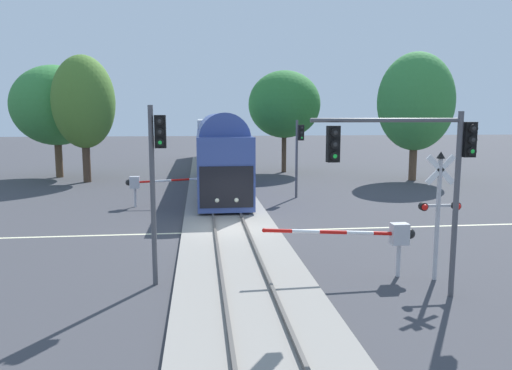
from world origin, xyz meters
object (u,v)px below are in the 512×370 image
commuter_train (215,145)px  crossing_gate_near (385,235)px  traffic_signal_far_side (299,146)px  traffic_signal_near_right (417,159)px  traffic_signal_median (156,166)px  oak_behind_train (84,102)px  crossing_signal_mast (439,203)px  crossing_gate_far (146,183)px  elm_centre_background (284,104)px  maple_right_background (416,102)px  pine_left_background (56,106)px

commuter_train → crossing_gate_near: (4.66, -28.26, -1.38)m
crossing_gate_near → traffic_signal_far_side: size_ratio=1.01×
traffic_signal_near_right → traffic_signal_median: bearing=164.8°
traffic_signal_near_right → oak_behind_train: size_ratio=0.54×
crossing_signal_mast → traffic_signal_median: size_ratio=0.75×
traffic_signal_median → traffic_signal_near_right: bearing=-15.2°
crossing_gate_far → traffic_signal_far_side: bearing=12.3°
traffic_signal_median → traffic_signal_far_side: traffic_signal_median is taller
oak_behind_train → elm_centre_background: 17.78m
crossing_gate_near → crossing_signal_mast: crossing_signal_mast is taller
traffic_signal_far_side → maple_right_background: size_ratio=0.48×
commuter_train → elm_centre_background: 7.83m
traffic_signal_far_side → pine_left_background: (-18.58, 12.96, 2.80)m
traffic_signal_near_right → maple_right_background: size_ratio=0.52×
traffic_signal_near_right → traffic_signal_far_side: bearing=89.0°
crossing_gate_near → elm_centre_background: 30.89m
crossing_signal_mast → pine_left_background: pine_left_background is taller
commuter_train → pine_left_background: bearing=177.6°
crossing_gate_near → traffic_signal_near_right: bearing=-87.6°
crossing_gate_far → commuter_train: bearing=72.7°
traffic_signal_near_right → oak_behind_train: 31.27m
traffic_signal_near_right → crossing_gate_far: bearing=120.5°
commuter_train → traffic_signal_median: size_ratio=7.15×
maple_right_background → crossing_signal_mast: bearing=-112.8°
traffic_signal_far_side → pine_left_background: pine_left_background is taller
crossing_gate_far → elm_centre_background: (11.11, 16.63, 4.96)m
oak_behind_train → elm_centre_background: (17.04, 5.08, 0.00)m
crossing_gate_far → oak_behind_train: size_ratio=0.58×
traffic_signal_far_side → pine_left_background: size_ratio=0.52×
crossing_signal_mast → traffic_signal_near_right: size_ratio=0.77×
crossing_gate_near → maple_right_background: (11.57, 23.36, 5.04)m
commuter_train → crossing_signal_mast: 29.41m
crossing_gate_near → pine_left_background: size_ratio=0.53×
traffic_signal_near_right → oak_behind_train: oak_behind_train is taller
traffic_signal_near_right → elm_centre_background: size_ratio=0.57×
commuter_train → crossing_signal_mast: commuter_train is taller
crossing_gate_far → maple_right_background: maple_right_background is taller
pine_left_background → traffic_signal_near_right: bearing=-59.3°
crossing_gate_far → traffic_signal_near_right: traffic_signal_near_right is taller
oak_behind_train → elm_centre_background: bearing=16.6°
crossing_gate_far → elm_centre_background: bearing=56.3°
traffic_signal_near_right → crossing_gate_near: bearing=92.4°
commuter_train → elm_centre_background: bearing=18.2°
crossing_signal_mast → traffic_signal_far_side: (-1.17, 16.37, 0.83)m
traffic_signal_median → maple_right_background: size_ratio=0.54×
commuter_train → crossing_gate_near: commuter_train is taller
crossing_gate_far → maple_right_background: 23.38m
commuter_train → traffic_signal_near_right: bearing=-81.1°
crossing_gate_near → pine_left_background: bearing=122.3°
crossing_signal_mast → crossing_gate_far: crossing_signal_mast is taller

